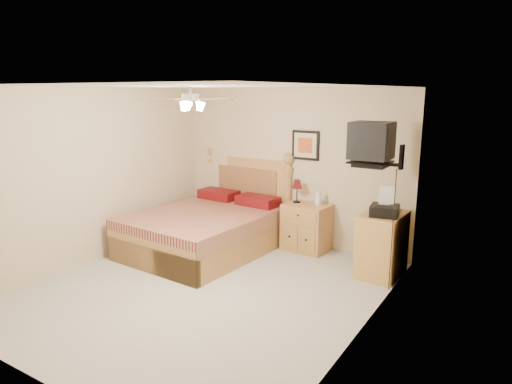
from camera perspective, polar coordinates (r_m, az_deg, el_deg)
floor at (r=5.93m, az=-6.23°, el=-11.95°), size 4.50×4.50×0.00m
ceiling at (r=5.41m, az=-6.87°, el=12.96°), size 4.00×4.50×0.04m
wall_back at (r=7.40m, az=4.33°, el=3.14°), size 4.00×0.04×2.50m
wall_front at (r=4.09m, az=-26.57°, el=-5.92°), size 4.00×0.04×2.50m
wall_left at (r=6.94m, az=-19.62°, el=1.82°), size 0.04×4.50×2.50m
wall_right at (r=4.60m, az=13.45°, el=-2.95°), size 0.04×4.50×2.50m
bed at (r=7.05m, az=-6.50°, el=-1.60°), size 1.88×2.39×1.48m
nightstand at (r=7.20m, az=6.34°, el=-4.39°), size 0.71×0.55×0.73m
table_lamp at (r=7.18m, az=5.14°, el=0.13°), size 0.23×0.23×0.37m
lotion_bottle at (r=7.05m, az=7.81°, el=-0.60°), size 0.10×0.10×0.26m
framed_picture at (r=7.21m, az=6.22°, el=5.83°), size 0.46×0.04×0.46m
dresser at (r=6.41m, az=15.48°, el=-6.33°), size 0.54×0.75×0.86m
fax_machine at (r=6.12m, az=15.84°, el=-1.20°), size 0.41×0.42×0.37m
magazine_lower at (r=6.53m, az=15.84°, el=-1.95°), size 0.27×0.30×0.02m
magazine_upper at (r=6.53m, az=15.89°, el=-1.76°), size 0.29×0.33×0.02m
wall_tv at (r=5.83m, az=15.64°, el=5.76°), size 0.56×0.46×0.58m
ceiling_fan at (r=5.25m, az=-8.21°, el=11.41°), size 1.14×1.14×0.28m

